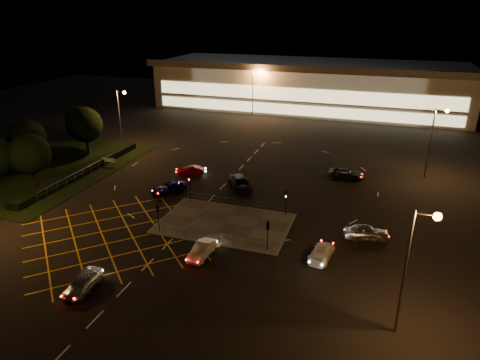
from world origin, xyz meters
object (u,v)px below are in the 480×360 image
(signal_ne, at_px, (286,198))
(car_near_silver, at_px, (82,282))
(car_circ_red, at_px, (191,170))
(car_east_grey, at_px, (346,174))
(signal_se, at_px, (268,229))
(car_far_dkgrey, at_px, (240,183))
(signal_nw, at_px, (190,185))
(car_approach_white, at_px, (322,252))
(signal_sw, at_px, (158,212))
(car_left_blue, at_px, (168,188))
(car_right_silver, at_px, (367,232))
(car_queue_white, at_px, (202,250))

(signal_ne, relative_size, car_near_silver, 0.74)
(car_circ_red, height_order, car_east_grey, car_east_grey)
(signal_se, height_order, car_far_dkgrey, signal_se)
(signal_nw, distance_m, car_approach_white, 19.01)
(signal_nw, xyz_separation_m, car_approach_white, (17.30, -7.69, -1.72))
(signal_sw, bearing_deg, car_near_silver, 83.40)
(signal_nw, relative_size, car_left_blue, 0.65)
(car_near_silver, xyz_separation_m, car_right_silver, (22.46, 16.62, 0.05))
(car_right_silver, bearing_deg, signal_sw, 91.15)
(car_left_blue, relative_size, car_approach_white, 1.09)
(car_right_silver, xyz_separation_m, car_approach_white, (-3.88, -5.22, -0.13))
(signal_sw, height_order, car_circ_red, signal_sw)
(car_left_blue, xyz_separation_m, car_east_grey, (21.50, 12.43, 0.01))
(car_far_dkgrey, xyz_separation_m, car_circ_red, (-8.41, 2.71, -0.17))
(car_right_silver, height_order, car_east_grey, car_right_silver)
(signal_sw, xyz_separation_m, car_east_grey, (17.49, 22.34, -1.68))
(car_right_silver, bearing_deg, car_left_blue, 66.65)
(signal_nw, height_order, car_approach_white, signal_nw)
(signal_se, bearing_deg, car_approach_white, -176.81)
(car_near_silver, distance_m, car_far_dkgrey, 25.83)
(signal_sw, distance_m, car_far_dkgrey, 14.86)
(car_far_dkgrey, height_order, car_circ_red, car_far_dkgrey)
(car_far_dkgrey, distance_m, car_approach_white, 18.83)
(car_circ_red, bearing_deg, signal_sw, -10.04)
(signal_se, xyz_separation_m, car_circ_red, (-15.95, 16.79, -1.75))
(signal_ne, distance_m, car_far_dkgrey, 9.82)
(signal_sw, bearing_deg, car_left_blue, -67.98)
(signal_ne, xyz_separation_m, car_approach_white, (5.30, -7.69, -1.72))
(signal_sw, xyz_separation_m, signal_nw, (0.00, 7.99, 0.00))
(signal_sw, xyz_separation_m, car_circ_red, (-3.95, 16.79, -1.75))
(car_right_silver, relative_size, car_east_grey, 0.93)
(signal_se, height_order, car_left_blue, signal_se)
(car_left_blue, bearing_deg, car_near_silver, -57.26)
(signal_sw, xyz_separation_m, car_left_blue, (-4.01, 9.91, -1.69))
(car_near_silver, distance_m, car_circ_red, 28.02)
(car_right_silver, distance_m, car_circ_red, 27.54)
(car_right_silver, bearing_deg, car_near_silver, 113.04)
(signal_sw, height_order, car_queue_white, signal_sw)
(signal_nw, bearing_deg, car_near_silver, -93.85)
(signal_ne, bearing_deg, signal_nw, 180.00)
(signal_nw, distance_m, car_east_grey, 22.69)
(signal_se, distance_m, car_far_dkgrey, 16.05)
(car_east_grey, height_order, car_approach_white, car_east_grey)
(car_left_blue, xyz_separation_m, car_right_silver, (25.18, -4.39, 0.10))
(signal_sw, xyz_separation_m, signal_se, (12.00, 0.00, 0.00))
(car_circ_red, bearing_deg, car_near_silver, -17.81)
(car_right_silver, bearing_deg, car_approach_white, 129.95)
(signal_ne, height_order, car_far_dkgrey, signal_ne)
(car_far_dkgrey, bearing_deg, car_queue_white, -120.42)
(car_queue_white, distance_m, car_right_silver, 17.18)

